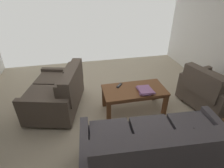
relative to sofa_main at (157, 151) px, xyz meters
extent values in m
cube|color=#B7A88E|center=(0.37, -1.13, -0.39)|extent=(5.11, 5.32, 0.01)
cylinder|color=black|center=(-0.76, -0.37, -0.35)|extent=(0.05, 0.05, 0.06)
cylinder|color=black|center=(0.70, -0.47, -0.35)|extent=(0.05, 0.05, 0.06)
cube|color=#4C474C|center=(0.00, -0.07, -0.13)|extent=(1.68, 0.93, 0.40)
cube|color=#4C474C|center=(-0.55, -0.05, 0.12)|extent=(0.55, 0.76, 0.10)
cube|color=#4C474C|center=(-0.01, -0.09, 0.12)|extent=(0.55, 0.76, 0.10)
cube|color=#4C474C|center=(0.53, -0.13, 0.12)|extent=(0.55, 0.76, 0.10)
cube|color=#4C474C|center=(0.02, 0.28, 0.28)|extent=(1.63, 0.29, 0.50)
cube|color=#4C474C|center=(-0.53, 0.21, 0.28)|extent=(0.49, 0.15, 0.36)
cube|color=#4C474C|center=(0.01, 0.17, 0.28)|extent=(0.49, 0.15, 0.36)
cube|color=#4C474C|center=(0.55, 0.14, 0.28)|extent=(0.49, 0.15, 0.36)
cube|color=#4C474C|center=(-0.86, -0.01, -0.06)|extent=(0.16, 0.83, 0.56)
cube|color=#4C474C|center=(0.85, -0.13, -0.06)|extent=(0.16, 0.83, 0.56)
cylinder|color=black|center=(1.56, -2.15, -0.35)|extent=(0.06, 0.06, 0.06)
cylinder|color=black|center=(1.77, -1.31, -0.35)|extent=(0.06, 0.06, 0.06)
cylinder|color=black|center=(0.85, -1.97, -0.35)|extent=(0.06, 0.06, 0.06)
cylinder|color=black|center=(1.06, -1.13, -0.35)|extent=(0.06, 0.06, 0.06)
cube|color=brown|center=(1.31, -1.64, -0.14)|extent=(1.07, 1.20, 0.37)
cube|color=brown|center=(1.27, -1.89, 0.10)|extent=(0.84, 0.64, 0.10)
cube|color=brown|center=(1.39, -1.40, 0.10)|extent=(0.84, 0.64, 0.10)
cube|color=brown|center=(0.96, -1.55, 0.22)|extent=(0.42, 1.03, 0.46)
cube|color=brown|center=(1.00, -1.82, 0.22)|extent=(0.23, 0.47, 0.32)
cube|color=brown|center=(1.13, -1.33, 0.22)|extent=(0.23, 0.47, 0.32)
cube|color=brown|center=(1.17, -2.18, -0.07)|extent=(0.85, 0.30, 0.53)
cube|color=brown|center=(1.45, -1.10, -0.07)|extent=(0.85, 0.30, 0.53)
cube|color=brown|center=(-0.12, -1.27, 0.06)|extent=(1.13, 0.57, 0.04)
cube|color=brown|center=(-0.12, -1.27, 0.02)|extent=(1.04, 0.51, 0.05)
cube|color=brown|center=(-0.64, -1.51, -0.17)|extent=(0.07, 0.07, 0.43)
cube|color=brown|center=(0.40, -1.51, -0.17)|extent=(0.07, 0.07, 0.43)
cube|color=brown|center=(-0.64, -1.03, -0.17)|extent=(0.07, 0.07, 0.43)
cube|color=brown|center=(0.40, -1.03, -0.17)|extent=(0.07, 0.07, 0.43)
cylinder|color=brown|center=(-0.96, -0.10, -0.09)|extent=(0.04, 0.04, 0.59)
cylinder|color=black|center=(-1.91, -1.49, -0.35)|extent=(0.06, 0.06, 0.06)
cylinder|color=black|center=(-1.37, -0.74, -0.35)|extent=(0.06, 0.06, 0.06)
cylinder|color=black|center=(-1.22, -1.32, -0.35)|extent=(0.06, 0.06, 0.06)
cube|color=brown|center=(-1.64, -1.11, -0.14)|extent=(0.98, 0.94, 0.37)
cube|color=brown|center=(-1.65, -1.12, 0.10)|extent=(0.87, 0.86, 0.10)
cube|color=brown|center=(-1.29, -1.03, 0.22)|extent=(0.36, 0.79, 0.45)
cube|color=brown|center=(-1.40, -1.06, 0.22)|extent=(0.28, 0.70, 0.32)
cube|color=brown|center=(-1.53, -1.53, -0.07)|extent=(0.82, 0.29, 0.53)
cube|color=#996699|center=(-0.26, -1.16, 0.10)|extent=(0.24, 0.30, 0.02)
cube|color=#996699|center=(-0.28, -1.15, 0.12)|extent=(0.27, 0.31, 0.02)
cube|color=#996699|center=(-0.27, -1.15, 0.13)|extent=(0.23, 0.28, 0.02)
cube|color=black|center=(0.12, -1.44, 0.09)|extent=(0.14, 0.15, 0.02)
cube|color=#59595B|center=(0.12, -1.44, 0.10)|extent=(0.10, 0.10, 0.00)
camera|label=1|loc=(0.83, 1.28, 1.79)|focal=28.37mm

